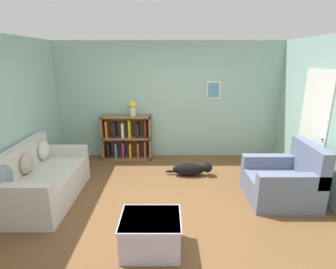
{
  "coord_description": "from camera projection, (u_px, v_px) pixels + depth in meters",
  "views": [
    {
      "loc": [
        -0.01,
        -3.66,
        2.25
      ],
      "look_at": [
        0.0,
        0.4,
        1.05
      ],
      "focal_mm": 28.0,
      "sensor_mm": 36.0,
      "label": 1
    }
  ],
  "objects": [
    {
      "name": "dog",
      "position": [
        191.0,
        169.0,
        5.16
      ],
      "size": [
        0.93,
        0.23,
        0.27
      ],
      "color": "black",
      "rests_on": "ground_plane"
    },
    {
      "name": "vase",
      "position": [
        132.0,
        108.0,
        5.74
      ],
      "size": [
        0.15,
        0.15,
        0.33
      ],
      "color": "silver",
      "rests_on": "bookshelf"
    },
    {
      "name": "bookshelf",
      "position": [
        127.0,
        138.0,
        5.96
      ],
      "size": [
        1.1,
        0.33,
        1.0
      ],
      "color": "olive",
      "rests_on": "ground_plane"
    },
    {
      "name": "coffee_table",
      "position": [
        150.0,
        233.0,
        3.13
      ],
      "size": [
        0.72,
        0.58,
        0.44
      ],
      "color": "#BCB2D1",
      "rests_on": "ground_plane"
    },
    {
      "name": "recliner_chair",
      "position": [
        284.0,
        181.0,
        4.24
      ],
      "size": [
        1.03,
        0.96,
        0.96
      ],
      "color": "slate",
      "rests_on": "ground_plane"
    },
    {
      "name": "couch",
      "position": [
        41.0,
        181.0,
        4.22
      ],
      "size": [
        0.91,
        1.71,
        0.91
      ],
      "color": "beige",
      "rests_on": "ground_plane"
    },
    {
      "name": "wall_back",
      "position": [
        168.0,
        101.0,
        5.94
      ],
      "size": [
        5.6,
        0.13,
        2.6
      ],
      "color": "#93BCB2",
      "rests_on": "ground_plane"
    },
    {
      "name": "ground_plane",
      "position": [
        168.0,
        205.0,
        4.15
      ],
      "size": [
        14.0,
        14.0,
        0.0
      ],
      "primitive_type": "plane",
      "color": "brown"
    }
  ]
}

